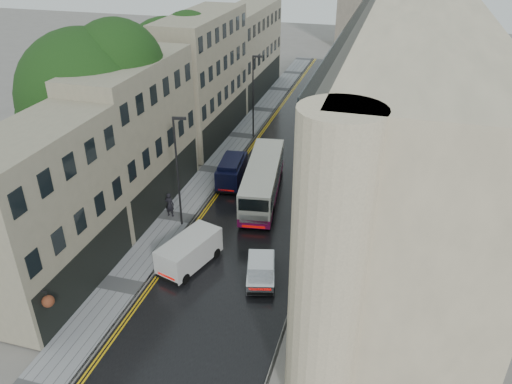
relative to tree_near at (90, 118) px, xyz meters
The scene contains 15 objects.
road 16.14m from the tree_near, 30.96° to the left, with size 9.00×85.00×0.02m, color black.
left_sidewalk 12.16m from the tree_near, 48.44° to the left, with size 2.70×85.00×0.12m, color gray.
right_sidewalk 20.59m from the tree_near, 22.73° to the left, with size 1.80×85.00×0.12m, color slate.
old_shop_row 10.50m from the tree_near, 73.04° to the left, with size 4.50×56.00×12.00m, color gray, non-canonical shape.
modern_block 23.58m from the tree_near, 14.74° to the left, with size 8.00×40.00×14.00m, color beige, non-canonical shape.
tree_near is the anchor object (origin of this frame).
tree_far 13.02m from the tree_near, 88.68° to the left, with size 9.24×9.24×12.46m, color black, non-canonical shape.
cream_bus 12.62m from the tree_near, ahead, with size 2.38×10.49×2.86m, color white, non-canonical shape.
white_lorry 19.40m from the tree_near, 34.00° to the left, with size 2.14×7.13×3.74m, color white, non-canonical shape.
silver_hatchback 17.20m from the tree_near, 27.73° to the right, with size 1.66×3.79×1.42m, color silver, non-canonical shape.
white_van 12.65m from the tree_near, 40.15° to the right, with size 1.94×4.53×2.05m, color silver, non-canonical shape.
navy_van 10.78m from the tree_near, 26.00° to the left, with size 1.86×4.64×2.37m, color black, non-canonical shape.
pedestrian 8.54m from the tree_near, ahead, with size 0.70×0.46×1.93m, color black.
lamp_post_near 8.08m from the tree_near, 12.57° to the right, with size 0.93×0.21×8.23m, color black, non-canonical shape.
lamp_post_far 17.95m from the tree_near, 63.99° to the left, with size 0.92×0.20×8.19m, color black, non-canonical shape.
Camera 1 is at (8.58, -9.87, 19.74)m, focal length 35.00 mm.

